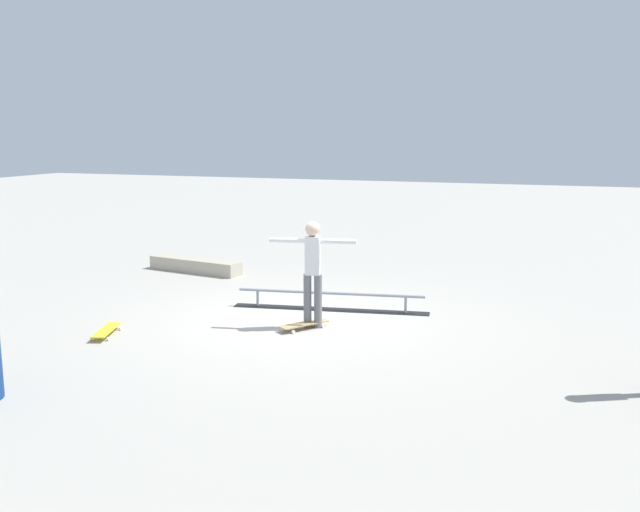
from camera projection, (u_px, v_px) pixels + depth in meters
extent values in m
plane|color=#ADA89E|center=(302.00, 320.00, 11.10)|extent=(60.00, 60.00, 0.00)
cube|color=black|center=(330.00, 309.00, 11.70)|extent=(3.29, 0.76, 0.01)
cylinder|color=gray|center=(406.00, 305.00, 11.45)|extent=(0.04, 0.04, 0.29)
cylinder|color=gray|center=(258.00, 298.00, 11.90)|extent=(0.04, 0.04, 0.29)
cylinder|color=gray|center=(330.00, 293.00, 11.65)|extent=(3.10, 0.55, 0.05)
cube|color=#B2A893|center=(195.00, 265.00, 14.80)|extent=(2.20, 0.77, 0.28)
cylinder|color=slate|center=(307.00, 301.00, 10.61)|extent=(0.14, 0.14, 0.82)
cylinder|color=slate|center=(318.00, 301.00, 10.59)|extent=(0.14, 0.14, 0.82)
cube|color=white|center=(313.00, 255.00, 10.48)|extent=(0.25, 0.23, 0.58)
sphere|color=beige|center=(313.00, 229.00, 10.41)|extent=(0.22, 0.22, 0.22)
cylinder|color=white|center=(288.00, 240.00, 10.49)|extent=(0.55, 0.18, 0.08)
cylinder|color=white|center=(338.00, 241.00, 10.38)|extent=(0.55, 0.18, 0.08)
cube|color=tan|center=(304.00, 324.00, 10.56)|extent=(0.62, 0.77, 0.02)
cylinder|color=white|center=(293.00, 332.00, 10.32)|extent=(0.06, 0.06, 0.05)
cylinder|color=white|center=(285.00, 328.00, 10.50)|extent=(0.06, 0.06, 0.05)
cylinder|color=white|center=(323.00, 326.00, 10.63)|extent=(0.06, 0.06, 0.05)
cylinder|color=white|center=(314.00, 323.00, 10.82)|extent=(0.06, 0.06, 0.05)
cube|color=yellow|center=(106.00, 330.00, 10.24)|extent=(0.44, 0.82, 0.02)
cylinder|color=white|center=(108.00, 339.00, 9.98)|extent=(0.05, 0.06, 0.05)
cylinder|color=white|center=(92.00, 339.00, 9.98)|extent=(0.05, 0.06, 0.05)
cylinder|color=white|center=(120.00, 328.00, 10.51)|extent=(0.05, 0.06, 0.05)
cylinder|color=white|center=(105.00, 328.00, 10.52)|extent=(0.05, 0.06, 0.05)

